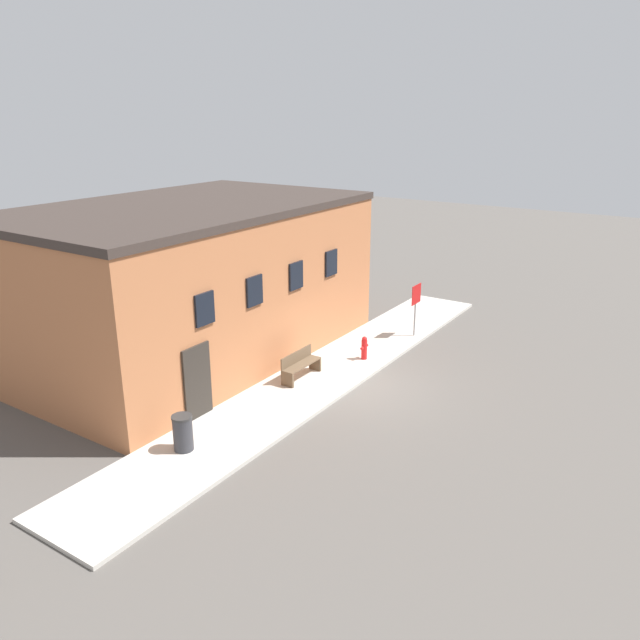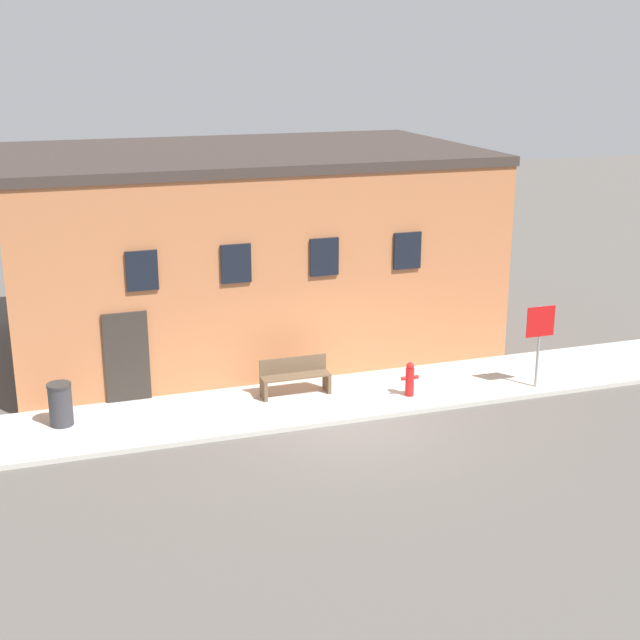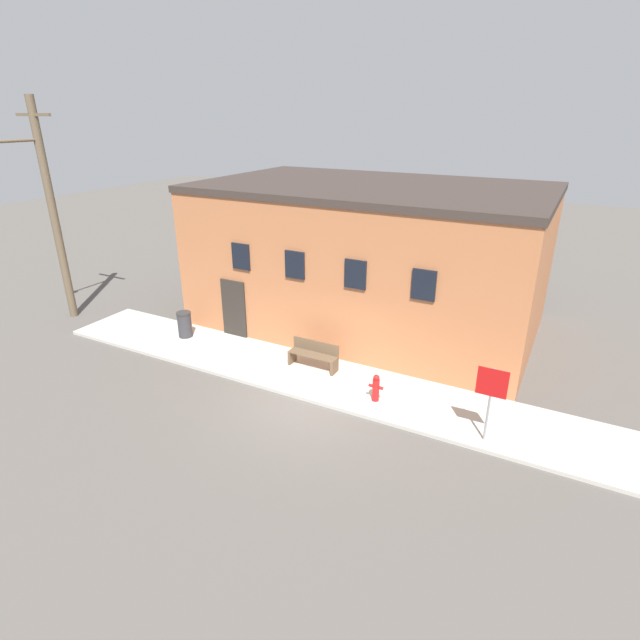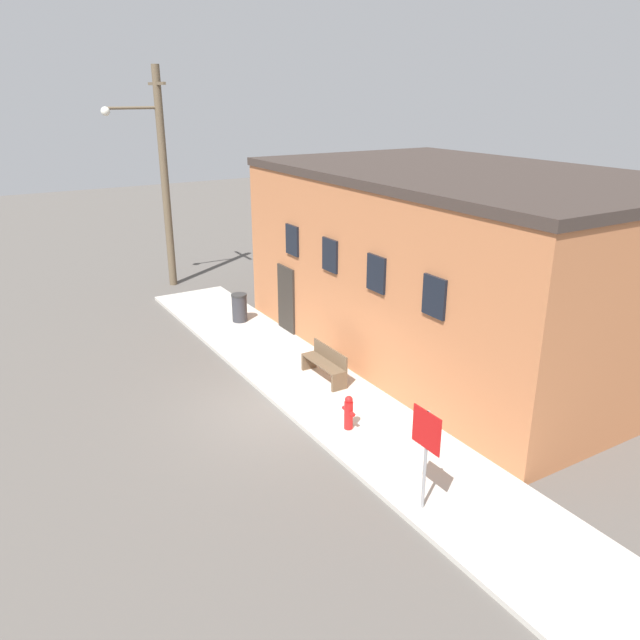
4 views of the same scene
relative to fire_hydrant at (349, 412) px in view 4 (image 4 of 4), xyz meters
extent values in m
plane|color=#56514C|center=(-1.80, -0.84, -0.52)|extent=(80.00, 80.00, 0.00)
cube|color=#BCB7AD|center=(-1.80, 0.47, -0.46)|extent=(19.89, 2.62, 0.11)
cube|color=#B26B42|center=(-2.56, 5.52, 2.00)|extent=(12.12, 7.47, 5.04)
cube|color=#382D28|center=(-2.56, 5.52, 4.65)|extent=(12.22, 7.57, 0.24)
cube|color=black|center=(-5.74, 1.76, 2.61)|extent=(0.70, 0.08, 0.90)
cube|color=black|center=(-3.62, 1.76, 2.61)|extent=(0.70, 0.08, 0.90)
cube|color=black|center=(-1.50, 1.76, 2.61)|extent=(0.70, 0.08, 0.90)
cube|color=black|center=(0.63, 1.76, 2.61)|extent=(0.70, 0.08, 0.90)
cube|color=#2D2823|center=(-6.19, 1.76, 0.58)|extent=(1.00, 0.08, 2.20)
cylinder|color=red|center=(0.00, 0.00, -0.07)|extent=(0.20, 0.20, 0.67)
sphere|color=red|center=(0.00, 0.00, 0.32)|extent=(0.18, 0.18, 0.18)
cylinder|color=red|center=(-0.16, 0.00, 0.03)|extent=(0.11, 0.09, 0.09)
cylinder|color=red|center=(0.16, 0.00, 0.03)|extent=(0.11, 0.09, 0.09)
cylinder|color=gray|center=(3.08, -0.42, 0.59)|extent=(0.06, 0.06, 1.99)
cube|color=red|center=(3.08, -0.44, 1.22)|extent=(0.73, 0.02, 0.73)
cube|color=brown|center=(-3.26, 0.87, -0.18)|extent=(0.08, 0.44, 0.45)
cube|color=brown|center=(-1.72, 0.87, -0.18)|extent=(0.08, 0.44, 0.45)
cube|color=brown|center=(-2.49, 0.87, 0.06)|extent=(1.61, 0.44, 0.04)
cube|color=brown|center=(-2.49, 1.07, 0.27)|extent=(1.61, 0.04, 0.38)
cylinder|color=#333338|center=(-7.73, 0.81, 0.03)|extent=(0.49, 0.49, 0.88)
cylinder|color=#2D2D2D|center=(-7.73, 0.81, 0.50)|extent=(0.52, 0.52, 0.06)
cylinder|color=brown|center=(-13.30, 0.41, 3.59)|extent=(0.30, 0.30, 8.21)
cylinder|color=brown|center=(-13.30, -0.55, 6.22)|extent=(0.10, 1.91, 0.10)
sphere|color=silver|center=(-13.30, -1.50, 6.12)|extent=(0.32, 0.32, 0.32)
cube|color=brown|center=(-13.30, 0.41, 7.04)|extent=(1.80, 0.10, 0.10)
camera|label=1|loc=(-17.38, -9.64, 7.70)|focal=35.00mm
camera|label=2|loc=(-8.01, -17.57, 7.36)|focal=50.00mm
camera|label=3|loc=(4.31, -11.45, 7.16)|focal=28.00mm
camera|label=4|loc=(10.29, -6.97, 6.77)|focal=35.00mm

